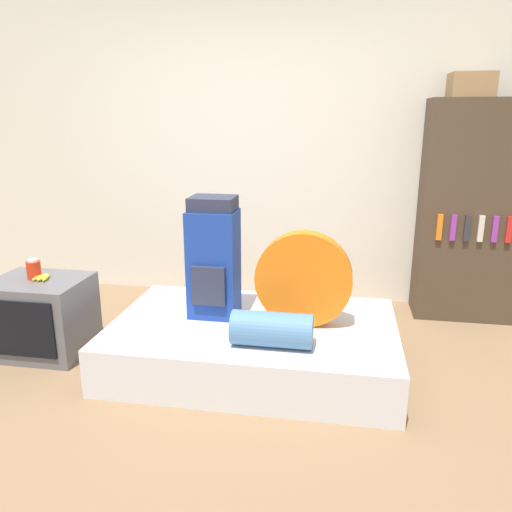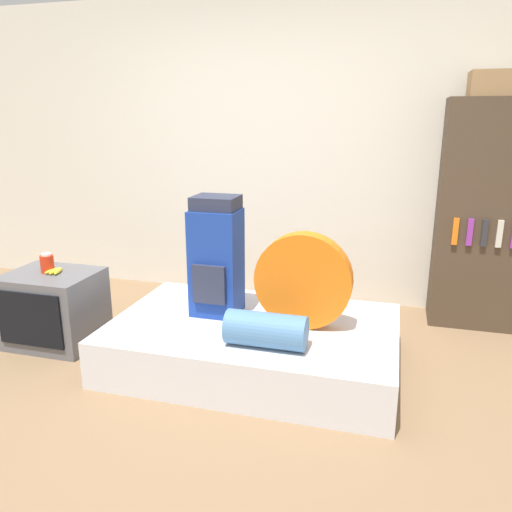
% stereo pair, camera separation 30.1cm
% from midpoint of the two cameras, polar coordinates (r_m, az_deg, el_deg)
% --- Properties ---
extents(ground_plane, '(16.00, 16.00, 0.00)m').
position_cam_midpoint_polar(ground_plane, '(2.99, -9.42, -17.00)').
color(ground_plane, '#846647').
extents(wall_back, '(8.00, 0.05, 2.60)m').
position_cam_midpoint_polar(wall_back, '(4.45, -1.63, 11.76)').
color(wall_back, silver).
rests_on(wall_back, ground_plane).
extents(bed, '(1.84, 1.18, 0.31)m').
position_cam_midpoint_polar(bed, '(3.35, -2.86, -10.00)').
color(bed, silver).
rests_on(bed, ground_plane).
extents(backpack, '(0.31, 0.30, 0.80)m').
position_cam_midpoint_polar(backpack, '(3.31, -7.47, -0.35)').
color(backpack, navy).
rests_on(backpack, bed).
extents(tent_bag, '(0.61, 0.12, 0.61)m').
position_cam_midpoint_polar(tent_bag, '(3.15, 2.74, -2.70)').
color(tent_bag, orange).
rests_on(tent_bag, bed).
extents(sleeping_roll, '(0.47, 0.21, 0.21)m').
position_cam_midpoint_polar(sleeping_roll, '(2.92, -1.14, -8.45)').
color(sleeping_roll, teal).
rests_on(sleeping_roll, bed).
extents(television, '(0.63, 0.52, 0.53)m').
position_cam_midpoint_polar(television, '(3.85, -25.41, -6.25)').
color(television, '#5B5B60').
rests_on(television, ground_plane).
extents(canister, '(0.09, 0.09, 0.14)m').
position_cam_midpoint_polar(canister, '(3.78, -26.18, -1.43)').
color(canister, red).
rests_on(canister, television).
extents(banana_bunch, '(0.11, 0.14, 0.03)m').
position_cam_midpoint_polar(banana_bunch, '(3.75, -25.29, -2.25)').
color(banana_bunch, yellow).
rests_on(banana_bunch, television).
extents(bookshelf, '(0.75, 0.39, 1.74)m').
position_cam_midpoint_polar(bookshelf, '(4.26, 21.36, 4.68)').
color(bookshelf, '#473828').
rests_on(bookshelf, ground_plane).
extents(cardboard_box, '(0.31, 0.28, 0.18)m').
position_cam_midpoint_polar(cardboard_box, '(4.19, 21.43, 17.73)').
color(cardboard_box, '#99754C').
rests_on(cardboard_box, bookshelf).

